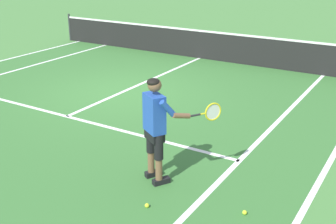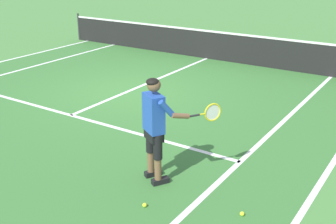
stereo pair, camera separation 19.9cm
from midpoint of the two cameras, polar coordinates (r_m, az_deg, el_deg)
name	(u,v)px [view 2 (the right image)]	position (r m, az deg, el deg)	size (l,w,h in m)	color
ground_plane	(128,91)	(11.28, -4.78, 2.76)	(80.00, 80.00, 0.00)	#477F3D
court_inner_surface	(108,100)	(10.68, -7.45, 1.62)	(10.98, 10.66, 0.00)	#387033
line_service	(71,115)	(9.82, -12.23, -0.43)	(8.23, 0.10, 0.01)	white
line_centre_service	(153,81)	(12.14, -1.55, 4.16)	(0.10, 6.40, 0.01)	white
line_singles_left	(2,75)	(13.63, -20.83, 4.66)	(0.10, 10.26, 0.01)	white
line_singles_right	(267,137)	(8.75, 13.64, -3.26)	(0.10, 10.26, 0.01)	white
tennis_net	(207,44)	(14.68, 5.64, 8.99)	(11.96, 0.08, 1.07)	#333338
tennis_player	(156,123)	(6.57, -0.79, -1.52)	(1.05, 0.90, 1.71)	black
tennis_ball_near_feet	(145,205)	(6.32, -2.21, -12.29)	(0.07, 0.07, 0.07)	#CCE02D
tennis_ball_by_baseline	(242,214)	(6.24, 10.77, -13.19)	(0.07, 0.07, 0.07)	#CCE02D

